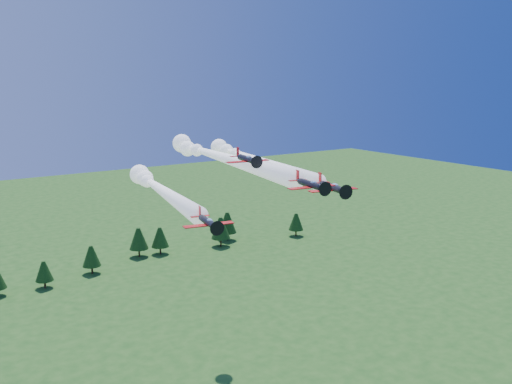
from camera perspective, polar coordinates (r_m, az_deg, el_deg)
plane_lead at (r=98.50m, az=-3.93°, el=3.66°), size 11.59×54.06×3.70m
plane_left at (r=97.02m, az=-9.75°, el=0.43°), size 12.34×44.56×3.70m
plane_right at (r=110.86m, az=-0.37°, el=3.34°), size 16.82×56.25×3.70m
plane_slot at (r=83.68m, az=-0.93°, el=3.31°), size 6.65×7.25×2.32m
treeline at (r=187.47m, az=-17.13°, el=-5.82°), size 169.98×18.70×10.72m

